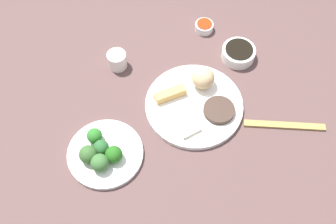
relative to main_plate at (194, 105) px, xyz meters
name	(u,v)px	position (x,y,z in m)	size (l,w,h in m)	color
tabletop	(190,101)	(-0.01, -0.02, -0.02)	(2.20, 2.20, 0.02)	brown
main_plate	(194,105)	(0.00, 0.00, 0.00)	(0.29, 0.29, 0.02)	white
rice_scoop	(203,78)	(-0.07, -0.03, 0.04)	(0.07, 0.07, 0.07)	tan
spring_roll	(170,94)	(0.03, -0.07, 0.02)	(0.09, 0.03, 0.03)	tan
crab_rangoon_wonton	(186,124)	(0.07, 0.03, 0.01)	(0.06, 0.08, 0.01)	beige
stir_fry_heap	(219,110)	(-0.03, 0.07, 0.02)	(0.09, 0.09, 0.02)	#3D2C23
broccoli_plate	(105,154)	(0.28, -0.09, 0.00)	(0.21, 0.21, 0.01)	white
broccoli_floret_0	(114,154)	(0.28, -0.06, 0.03)	(0.05, 0.05, 0.05)	#236019
broccoli_floret_1	(95,136)	(0.27, -0.14, 0.03)	(0.04, 0.04, 0.04)	#2A7026
broccoli_floret_2	(88,154)	(0.32, -0.11, 0.03)	(0.05, 0.05, 0.05)	#345D2A
broccoli_floret_3	(101,148)	(0.29, -0.10, 0.03)	(0.04, 0.04, 0.04)	#275B2C
broccoli_floret_4	(100,163)	(0.32, -0.07, 0.03)	(0.05, 0.05, 0.05)	#386731
soy_sauce_bowl	(238,53)	(-0.24, -0.01, 0.01)	(0.11, 0.11, 0.04)	white
soy_sauce_bowl_liquid	(239,49)	(-0.24, -0.01, 0.03)	(0.09, 0.09, 0.00)	black
sauce_ramekin_sweet_and_sour	(204,27)	(-0.26, -0.17, 0.01)	(0.06, 0.06, 0.03)	white
sauce_ramekin_sweet_and_sour_liquid	(204,24)	(-0.26, -0.17, 0.02)	(0.05, 0.05, 0.00)	red
teacup	(117,60)	(0.04, -0.28, 0.02)	(0.06, 0.06, 0.06)	white
chopsticks_pair	(284,125)	(-0.12, 0.24, 0.00)	(0.24, 0.02, 0.01)	#A18444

